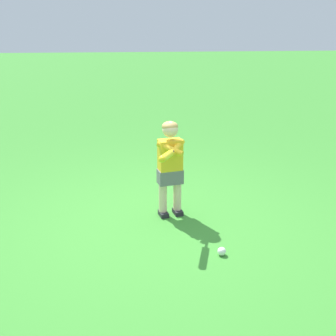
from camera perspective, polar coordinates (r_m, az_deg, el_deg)
ground_plane at (r=4.82m, az=-1.67°, el=-7.33°), size 40.00×40.00×0.00m
child_batter at (r=4.78m, az=0.28°, el=0.91°), size 0.32×0.76×1.08m
play_ball_behind_batter at (r=4.29m, az=6.93°, el=-10.60°), size 0.08×0.08×0.08m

